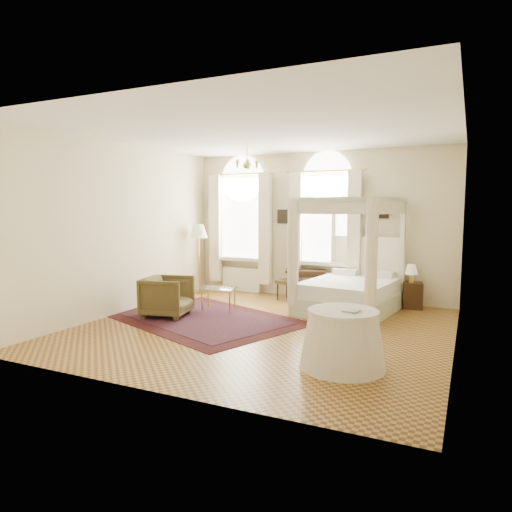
{
  "coord_description": "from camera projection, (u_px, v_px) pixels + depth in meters",
  "views": [
    {
      "loc": [
        3.14,
        -6.95,
        2.04
      ],
      "look_at": [
        -0.33,
        0.4,
        1.19
      ],
      "focal_mm": 32.0,
      "sensor_mm": 36.0,
      "label": 1
    }
  ],
  "objects": [
    {
      "name": "ground",
      "position": [
        263.0,
        328.0,
        7.79
      ],
      "size": [
        6.0,
        6.0,
        0.0
      ],
      "primitive_type": "plane",
      "color": "#A67730",
      "rests_on": "ground"
    },
    {
      "name": "room_walls",
      "position": [
        264.0,
        212.0,
        7.59
      ],
      "size": [
        6.0,
        6.0,
        6.0
      ],
      "color": "beige",
      "rests_on": "ground"
    },
    {
      "name": "window_left",
      "position": [
        241.0,
        231.0,
        11.03
      ],
      "size": [
        1.62,
        0.27,
        3.29
      ],
      "color": "white",
      "rests_on": "room_walls"
    },
    {
      "name": "window_right",
      "position": [
        325.0,
        233.0,
        10.14
      ],
      "size": [
        1.62,
        0.27,
        3.29
      ],
      "color": "white",
      "rests_on": "room_walls"
    },
    {
      "name": "chandelier",
      "position": [
        247.0,
        164.0,
        8.95
      ],
      "size": [
        0.51,
        0.45,
        0.5
      ],
      "color": "gold",
      "rests_on": "room_walls"
    },
    {
      "name": "wall_pictures",
      "position": [
        321.0,
        215.0,
        10.23
      ],
      "size": [
        2.54,
        0.03,
        0.39
      ],
      "color": "black",
      "rests_on": "room_walls"
    },
    {
      "name": "canopy_bed",
      "position": [
        349.0,
        286.0,
        9.0
      ],
      "size": [
        1.95,
        2.28,
        2.24
      ],
      "color": "beige",
      "rests_on": "ground"
    },
    {
      "name": "nightstand",
      "position": [
        413.0,
        295.0,
        9.29
      ],
      "size": [
        0.43,
        0.4,
        0.54
      ],
      "primitive_type": "cube",
      "rotation": [
        0.0,
        0.0,
        0.17
      ],
      "color": "#331D0E",
      "rests_on": "ground"
    },
    {
      "name": "nightstand_lamp",
      "position": [
        411.0,
        271.0,
        9.22
      ],
      "size": [
        0.25,
        0.25,
        0.37
      ],
      "color": "gold",
      "rests_on": "nightstand"
    },
    {
      "name": "writing_desk",
      "position": [
        305.0,
        274.0,
        10.24
      ],
      "size": [
        0.99,
        0.73,
        0.66
      ],
      "color": "#331D0E",
      "rests_on": "ground"
    },
    {
      "name": "laptop",
      "position": [
        299.0,
        269.0,
        10.28
      ],
      "size": [
        0.35,
        0.27,
        0.02
      ],
      "primitive_type": "imported",
      "rotation": [
        0.0,
        0.0,
        2.91
      ],
      "color": "black",
      "rests_on": "writing_desk"
    },
    {
      "name": "stool",
      "position": [
        287.0,
        283.0,
        10.13
      ],
      "size": [
        0.51,
        0.51,
        0.45
      ],
      "color": "#4A3E20",
      "rests_on": "ground"
    },
    {
      "name": "armchair",
      "position": [
        167.0,
        296.0,
        8.6
      ],
      "size": [
        1.0,
        0.98,
        0.76
      ],
      "primitive_type": "imported",
      "rotation": [
        0.0,
        0.0,
        1.79
      ],
      "color": "#473C1E",
      "rests_on": "ground"
    },
    {
      "name": "coffee_table",
      "position": [
        219.0,
        290.0,
        9.14
      ],
      "size": [
        0.74,
        0.59,
        0.45
      ],
      "color": "white",
      "rests_on": "ground"
    },
    {
      "name": "floor_lamp",
      "position": [
        199.0,
        235.0,
        10.8
      ],
      "size": [
        0.43,
        0.43,
        1.65
      ],
      "color": "gold",
      "rests_on": "ground"
    },
    {
      "name": "oriental_rug",
      "position": [
        205.0,
        319.0,
        8.42
      ],
      "size": [
        4.06,
        3.51,
        0.01
      ],
      "color": "#3A0E0F",
      "rests_on": "ground"
    },
    {
      "name": "side_table",
      "position": [
        343.0,
        339.0,
        5.83
      ],
      "size": [
        1.1,
        1.1,
        0.75
      ],
      "color": "white",
      "rests_on": "ground"
    },
    {
      "name": "book",
      "position": [
        344.0,
        309.0,
        5.77
      ],
      "size": [
        0.2,
        0.27,
        0.02
      ],
      "primitive_type": "imported",
      "rotation": [
        0.0,
        0.0,
        -0.02
      ],
      "color": "black",
      "rests_on": "side_table"
    }
  ]
}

